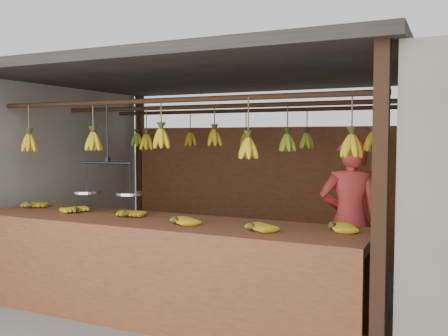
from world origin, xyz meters
The scene contains 7 objects.
ground centered at (0.00, 0.00, 0.00)m, with size 80.00×80.00×0.00m, color #5B5B57.
stall centered at (0.00, 0.33, 1.97)m, with size 4.30×3.30×2.40m.
counter centered at (0.00, -1.24, 0.71)m, with size 3.80×0.86×0.96m.
hanging_bananas centered at (0.00, -0.01, 1.61)m, with size 3.63×2.24×0.37m.
balance_scale centered at (-0.66, -1.00, 1.15)m, with size 0.77×0.35×0.90m.
vendor centered at (1.51, 0.05, 0.83)m, with size 0.60×0.40×1.66m, color #BF3333.
bag_bundles centered at (1.94, 1.35, 1.00)m, with size 0.08×0.26×1.26m.
Camera 1 is at (2.46, -4.97, 1.66)m, focal length 40.00 mm.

